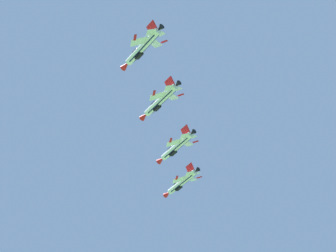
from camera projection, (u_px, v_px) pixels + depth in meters
fighter_jet_lead at (182, 182)px, 173.77m from camera, size 9.42×15.46×5.20m
fighter_jet_left_wing at (176, 147)px, 159.91m from camera, size 9.47×15.46×5.16m
fighter_jet_right_wing at (160, 101)px, 148.59m from camera, size 9.25×15.46×5.33m
fighter_jet_left_outer at (142, 48)px, 138.46m from camera, size 9.21×15.46×5.39m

